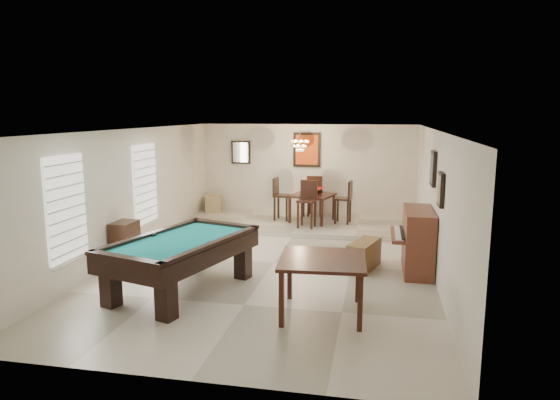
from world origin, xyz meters
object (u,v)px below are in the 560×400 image
(square_table, at_px, (322,286))
(dining_chair_west, at_px, (282,199))
(dining_table, at_px, (312,206))
(corner_bench, at_px, (214,204))
(piano_bench, at_px, (364,255))
(apothecary_chest, at_px, (125,244))
(upright_piano, at_px, (410,240))
(dining_chair_north, at_px, (315,195))
(dining_chair_east, at_px, (343,202))
(chandelier, at_px, (300,141))
(flower_vase, at_px, (312,185))
(dining_chair_south, at_px, (307,204))
(pool_table, at_px, (182,266))

(square_table, xyz_separation_m, dining_chair_west, (-1.69, 5.73, 0.25))
(dining_table, relative_size, corner_bench, 1.96)
(piano_bench, xyz_separation_m, apothecary_chest, (-4.53, -0.69, 0.17))
(upright_piano, bearing_deg, dining_chair_north, 119.11)
(dining_chair_north, relative_size, dining_chair_east, 1.03)
(corner_bench, relative_size, chandelier, 0.86)
(apothecary_chest, relative_size, dining_chair_east, 0.79)
(dining_chair_west, xyz_separation_m, chandelier, (0.48, -0.19, 1.52))
(piano_bench, relative_size, corner_bench, 1.85)
(upright_piano, height_order, piano_bench, upright_piano)
(flower_vase, bearing_deg, square_table, -81.00)
(square_table, relative_size, dining_chair_north, 1.10)
(piano_bench, bearing_deg, apothecary_chest, -171.30)
(square_table, distance_m, flower_vase, 5.81)
(piano_bench, bearing_deg, dining_chair_south, 118.90)
(dining_chair_south, relative_size, corner_bench, 2.23)
(dining_chair_west, relative_size, corner_bench, 2.17)
(dining_chair_north, bearing_deg, dining_chair_east, 134.91)
(pool_table, xyz_separation_m, dining_chair_south, (1.44, 4.49, 0.26))
(upright_piano, distance_m, dining_chair_south, 3.53)
(apothecary_chest, distance_m, dining_table, 5.13)
(piano_bench, relative_size, chandelier, 1.59)
(flower_vase, distance_m, dining_chair_east, 0.90)
(apothecary_chest, bearing_deg, dining_chair_west, 60.91)
(square_table, xyz_separation_m, dining_table, (-0.90, 5.71, 0.11))
(pool_table, relative_size, piano_bench, 2.73)
(square_table, bearing_deg, upright_piano, 59.36)
(flower_vase, relative_size, dining_chair_west, 0.22)
(pool_table, xyz_separation_m, dining_chair_east, (2.27, 5.16, 0.23))
(dining_chair_south, xyz_separation_m, dining_chair_east, (0.84, 0.67, -0.03))
(dining_table, relative_size, flower_vase, 4.17)
(square_table, bearing_deg, dining_table, 99.00)
(apothecary_chest, relative_size, dining_chair_west, 0.77)
(apothecary_chest, bearing_deg, dining_table, 53.01)
(dining_table, distance_m, corner_bench, 3.02)
(apothecary_chest, xyz_separation_m, dining_table, (3.09, 4.10, 0.10))
(dining_chair_north, bearing_deg, pool_table, 75.33)
(dining_chair_north, distance_m, chandelier, 1.79)
(corner_bench, bearing_deg, dining_chair_west, -17.87)
(piano_bench, bearing_deg, chandelier, 118.33)
(pool_table, distance_m, upright_piano, 4.18)
(upright_piano, relative_size, dining_chair_east, 1.29)
(square_table, relative_size, chandelier, 2.04)
(dining_chair_east, xyz_separation_m, corner_bench, (-3.73, 0.77, -0.31))
(upright_piano, bearing_deg, chandelier, 128.77)
(dining_chair_west, bearing_deg, apothecary_chest, 157.26)
(upright_piano, height_order, dining_chair_south, dining_chair_south)
(piano_bench, distance_m, flower_vase, 3.79)
(corner_bench, bearing_deg, square_table, -59.17)
(pool_table, xyz_separation_m, piano_bench, (2.92, 1.80, -0.17))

